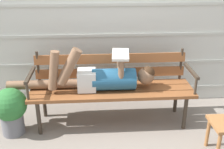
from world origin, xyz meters
The scene contains 5 objects.
ground_plane centered at (0.00, 0.00, 0.00)m, with size 12.00×12.00×0.00m, color gray.
house_siding centered at (0.00, 0.63, 1.30)m, with size 5.30×0.08×2.59m.
park_bench centered at (0.00, 0.17, 0.47)m, with size 1.84×0.49×0.82m.
reclining_person centered at (-0.12, 0.10, 0.59)m, with size 1.65×0.27×0.52m.
potted_plant centered at (-1.11, -0.05, 0.30)m, with size 0.36×0.36×0.54m.
Camera 1 is at (-0.19, -2.70, 1.81)m, focal length 44.29 mm.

